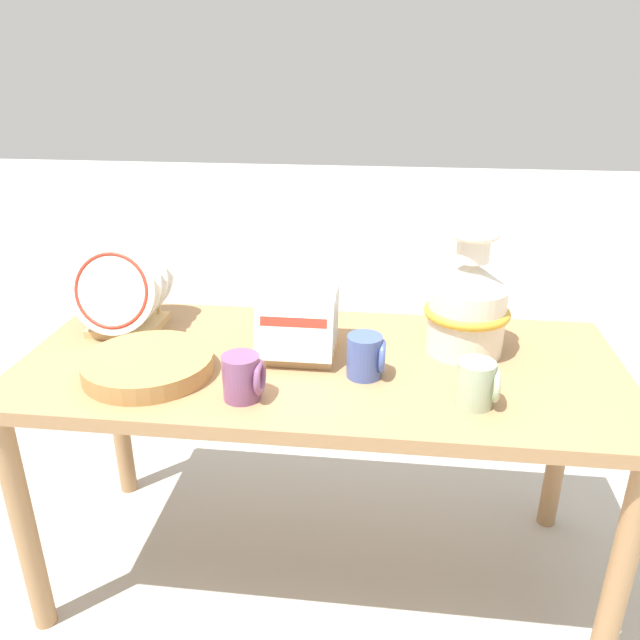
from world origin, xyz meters
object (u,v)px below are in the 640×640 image
at_px(dish_rack_square_plates, 298,324).
at_px(ceramic_vase, 468,304).
at_px(wicker_charger_stack, 148,365).
at_px(mug_cobalt_glaze, 366,356).
at_px(mug_plum_glaze, 244,377).
at_px(mug_sage_glaze, 477,384).
at_px(dish_rack_round_plates, 123,294).

bearing_deg(dish_rack_square_plates, ceramic_vase, 9.07).
height_order(ceramic_vase, dish_rack_square_plates, ceramic_vase).
relative_size(wicker_charger_stack, mug_cobalt_glaze, 2.98).
distance_m(ceramic_vase, mug_plum_glaze, 0.60).
bearing_deg(wicker_charger_stack, mug_plum_glaze, -18.64).
bearing_deg(dish_rack_square_plates, mug_sage_glaze, -25.90).
bearing_deg(dish_rack_round_plates, mug_cobalt_glaze, -15.64).
bearing_deg(mug_sage_glaze, dish_rack_round_plates, 162.34).
bearing_deg(ceramic_vase, wicker_charger_stack, -163.99).
xyz_separation_m(ceramic_vase, mug_plum_glaze, (-0.51, -0.30, -0.08)).
distance_m(ceramic_vase, mug_cobalt_glaze, 0.31).
bearing_deg(mug_sage_glaze, wicker_charger_stack, 175.98).
distance_m(ceramic_vase, dish_rack_square_plates, 0.43).
xyz_separation_m(wicker_charger_stack, mug_plum_glaze, (0.25, -0.09, 0.03)).
bearing_deg(mug_plum_glaze, mug_sage_glaze, 3.61).
bearing_deg(mug_cobalt_glaze, ceramic_vase, 34.72).
bearing_deg(mug_sage_glaze, ceramic_vase, 90.30).
distance_m(mug_sage_glaze, mug_cobalt_glaze, 0.27).
relative_size(mug_plum_glaze, mug_cobalt_glaze, 1.00).
relative_size(wicker_charger_stack, mug_plum_glaze, 2.98).
relative_size(dish_rack_round_plates, mug_sage_glaze, 2.42).
bearing_deg(dish_rack_square_plates, mug_cobalt_glaze, -29.71).
height_order(dish_rack_square_plates, wicker_charger_stack, dish_rack_square_plates).
xyz_separation_m(ceramic_vase, wicker_charger_stack, (-0.76, -0.22, -0.11)).
xyz_separation_m(ceramic_vase, dish_rack_round_plates, (-0.92, 0.02, -0.02)).
bearing_deg(mug_cobalt_glaze, dish_rack_round_plates, 164.36).
xyz_separation_m(dish_rack_square_plates, mug_plum_glaze, (-0.09, -0.24, -0.03)).
bearing_deg(ceramic_vase, mug_cobalt_glaze, -145.28).
bearing_deg(mug_plum_glaze, mug_cobalt_glaze, 27.21).
bearing_deg(mug_plum_glaze, dish_rack_round_plates, 141.59).
bearing_deg(mug_cobalt_glaze, mug_sage_glaze, -22.98).
height_order(dish_rack_round_plates, mug_sage_glaze, dish_rack_round_plates).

